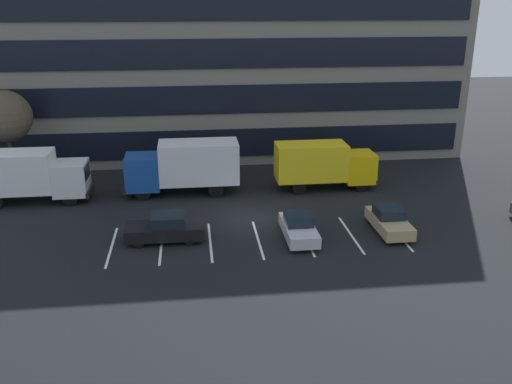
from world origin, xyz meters
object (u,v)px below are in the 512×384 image
object	(u,v)px
box_truck_blue	(184,165)
sedan_tan	(389,221)
sedan_black	(166,228)
bare_tree	(5,117)
box_truck_yellow_all	(323,163)
box_truck_white	(28,174)
sedan_silver	(299,227)

from	to	relation	value
box_truck_blue	sedan_tan	xyz separation A→B (m)	(12.19, -8.41, -1.41)
sedan_tan	sedan_black	distance (m)	13.33
sedan_black	bare_tree	xyz separation A→B (m)	(-11.66, 11.66, 4.42)
box_truck_yellow_all	sedan_black	world-z (taller)	box_truck_yellow_all
box_truck_yellow_all	sedan_black	size ratio (longest dim) A/B	1.64
box_truck_blue	sedan_black	bearing A→B (deg)	-97.97
box_truck_white	sedan_black	size ratio (longest dim) A/B	1.71
box_truck_yellow_all	box_truck_blue	distance (m)	10.06
box_truck_yellow_all	sedan_silver	size ratio (longest dim) A/B	1.79
bare_tree	sedan_tan	bearing A→B (deg)	-25.55
box_truck_white	bare_tree	xyz separation A→B (m)	(-2.22, 4.08, 3.17)
sedan_silver	box_truck_blue	bearing A→B (deg)	126.85
box_truck_white	sedan_black	xyz separation A→B (m)	(9.44, -7.58, -1.25)
sedan_tan	sedan_silver	distance (m)	5.62
bare_tree	box_truck_yellow_all	bearing A→B (deg)	-9.20
sedan_black	box_truck_yellow_all	bearing A→B (deg)	35.41
sedan_black	box_truck_blue	bearing A→B (deg)	82.03
bare_tree	sedan_silver	bearing A→B (deg)	-32.44
box_truck_blue	bare_tree	world-z (taller)	bare_tree
box_truck_blue	sedan_black	world-z (taller)	box_truck_blue
sedan_tan	sedan_silver	xyz separation A→B (m)	(-5.61, -0.37, -0.01)
box_truck_white	box_truck_yellow_all	bearing A→B (deg)	1.05
sedan_black	bare_tree	bearing A→B (deg)	135.00
box_truck_yellow_all	box_truck_blue	world-z (taller)	box_truck_blue
sedan_silver	bare_tree	size ratio (longest dim) A/B	0.58
sedan_silver	bare_tree	bearing A→B (deg)	147.56
sedan_black	sedan_silver	world-z (taller)	sedan_black
box_truck_white	sedan_silver	world-z (taller)	box_truck_white
box_truck_blue	sedan_silver	bearing A→B (deg)	-53.15
box_truck_white	sedan_tan	distance (m)	24.12
box_truck_yellow_all	bare_tree	bearing A→B (deg)	170.80
bare_tree	box_truck_blue	bearing A→B (deg)	-15.45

